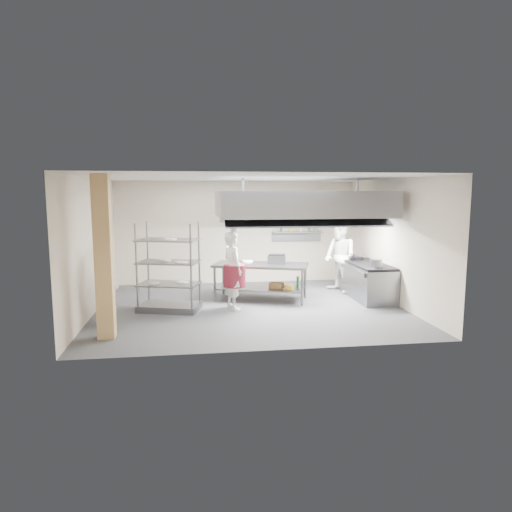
{
  "coord_description": "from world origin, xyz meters",
  "views": [
    {
      "loc": [
        -1.3,
        -10.37,
        2.67
      ],
      "look_at": [
        0.18,
        0.2,
        1.18
      ],
      "focal_mm": 32.0,
      "sensor_mm": 36.0,
      "label": 1
    }
  ],
  "objects": [
    {
      "name": "cooking_range",
      "position": [
        3.08,
        0.5,
        0.42
      ],
      "size": [
        0.8,
        2.0,
        0.84
      ],
      "primitive_type": "cube",
      "color": "slate",
      "rests_on": "floor"
    },
    {
      "name": "column",
      "position": [
        -2.9,
        -1.9,
        1.5
      ],
      "size": [
        0.3,
        0.3,
        3.0
      ],
      "primitive_type": "cube",
      "color": "tan",
      "rests_on": "floor"
    },
    {
      "name": "griddle",
      "position": [
        0.77,
        0.67,
        1.02
      ],
      "size": [
        0.51,
        0.44,
        0.21
      ],
      "primitive_type": "cube",
      "rotation": [
        0.0,
        0.0,
        -0.27
      ],
      "color": "gray",
      "rests_on": "island_worktop"
    },
    {
      "name": "wall_left",
      "position": [
        -3.5,
        0.0,
        1.5
      ],
      "size": [
        0.0,
        6.0,
        6.0
      ],
      "primitive_type": "plane",
      "rotation": [
        1.57,
        0.0,
        1.57
      ],
      "color": "#BAAA93",
      "rests_on": "ground"
    },
    {
      "name": "island_undershelf",
      "position": [
        0.37,
        0.69,
        0.3
      ],
      "size": [
        2.29,
        1.51,
        0.04
      ],
      "primitive_type": "cube",
      "rotation": [
        0.0,
        0.0,
        -0.33
      ],
      "color": "slate",
      "rests_on": "island"
    },
    {
      "name": "stockpot",
      "position": [
        3.02,
        -0.14,
        1.0
      ],
      "size": [
        0.29,
        0.29,
        0.2
      ],
      "primitive_type": "cylinder",
      "color": "gray",
      "rests_on": "range_top"
    },
    {
      "name": "chef_head",
      "position": [
        -0.4,
        -0.12,
        0.9
      ],
      "size": [
        0.63,
        0.77,
        1.81
      ],
      "primitive_type": "imported",
      "rotation": [
        0.0,
        0.0,
        1.92
      ],
      "color": "white",
      "rests_on": "floor"
    },
    {
      "name": "island",
      "position": [
        0.37,
        0.69,
        0.46
      ],
      "size": [
        2.5,
        1.66,
        0.91
      ],
      "primitive_type": null,
      "rotation": [
        0.0,
        0.0,
        -0.33
      ],
      "color": "gray",
      "rests_on": "floor"
    },
    {
      "name": "ceiling",
      "position": [
        0.0,
        0.0,
        3.0
      ],
      "size": [
        7.0,
        7.0,
        0.0
      ],
      "primitive_type": "plane",
      "rotation": [
        3.14,
        0.0,
        0.0
      ],
      "color": "silver",
      "rests_on": "wall_back"
    },
    {
      "name": "pass_rack",
      "position": [
        -1.85,
        -0.05,
        1.0
      ],
      "size": [
        1.5,
        1.12,
        2.01
      ],
      "primitive_type": null,
      "rotation": [
        0.0,
        0.0,
        -0.28
      ],
      "color": "slate",
      "rests_on": "floor"
    },
    {
      "name": "chef_plating",
      "position": [
        -3.0,
        -1.01,
        0.85
      ],
      "size": [
        0.7,
        1.07,
        1.69
      ],
      "primitive_type": "imported",
      "rotation": [
        0.0,
        0.0,
        -1.25
      ],
      "color": "white",
      "rests_on": "floor"
    },
    {
      "name": "wall_shelf",
      "position": [
        1.8,
        2.84,
        1.5
      ],
      "size": [
        1.5,
        0.28,
        0.04
      ],
      "primitive_type": "cube",
      "color": "gray",
      "rests_on": "wall_back"
    },
    {
      "name": "exhaust_hood",
      "position": [
        1.3,
        0.4,
        2.4
      ],
      "size": [
        4.0,
        2.5,
        0.6
      ],
      "primitive_type": "cube",
      "color": "gray",
      "rests_on": "ceiling"
    },
    {
      "name": "chef_line",
      "position": [
        2.6,
        1.28,
        0.97
      ],
      "size": [
        1.0,
        1.13,
        1.94
      ],
      "primitive_type": "imported",
      "rotation": [
        0.0,
        0.0,
        -1.24
      ],
      "color": "white",
      "rests_on": "floor"
    },
    {
      "name": "wall_back",
      "position": [
        0.0,
        3.0,
        1.5
      ],
      "size": [
        7.0,
        0.0,
        7.0
      ],
      "primitive_type": "plane",
      "rotation": [
        1.57,
        0.0,
        0.0
      ],
      "color": "#BAAA93",
      "rests_on": "ground"
    },
    {
      "name": "hood_strip_b",
      "position": [
        2.2,
        0.4,
        2.08
      ],
      "size": [
        1.6,
        0.12,
        0.04
      ],
      "primitive_type": "cube",
      "color": "white",
      "rests_on": "exhaust_hood"
    },
    {
      "name": "floor",
      "position": [
        0.0,
        0.0,
        0.0
      ],
      "size": [
        7.0,
        7.0,
        0.0
      ],
      "primitive_type": "plane",
      "color": "#3B3B3E",
      "rests_on": "ground"
    },
    {
      "name": "plate_stack",
      "position": [
        -1.85,
        -0.05,
        0.64
      ],
      "size": [
        0.28,
        0.28,
        0.05
      ],
      "primitive_type": "cylinder",
      "color": "silver",
      "rests_on": "pass_rack"
    },
    {
      "name": "range_top",
      "position": [
        3.08,
        0.5,
        0.87
      ],
      "size": [
        0.78,
        1.96,
        0.06
      ],
      "primitive_type": "cube",
      "color": "black",
      "rests_on": "cooking_range"
    },
    {
      "name": "hood_strip_a",
      "position": [
        0.4,
        0.4,
        2.08
      ],
      "size": [
        1.6,
        0.12,
        0.04
      ],
      "primitive_type": "cube",
      "color": "white",
      "rests_on": "exhaust_hood"
    },
    {
      "name": "wicker_basket",
      "position": [
        0.73,
        0.52,
        0.39
      ],
      "size": [
        0.38,
        0.36,
        0.14
      ],
      "primitive_type": "cube",
      "rotation": [
        0.0,
        0.0,
        -0.6
      ],
      "color": "olive",
      "rests_on": "island_undershelf"
    },
    {
      "name": "wall_right",
      "position": [
        3.5,
        0.0,
        1.5
      ],
      "size": [
        0.0,
        6.0,
        6.0
      ],
      "primitive_type": "plane",
      "rotation": [
        1.57,
        0.0,
        -1.57
      ],
      "color": "#BAAA93",
      "rests_on": "ground"
    },
    {
      "name": "island_worktop",
      "position": [
        0.37,
        0.69,
        0.88
      ],
      "size": [
        2.5,
        1.66,
        0.06
      ],
      "primitive_type": "cube",
      "rotation": [
        0.0,
        0.0,
        -0.33
      ],
      "color": "gray",
      "rests_on": "island"
    }
  ]
}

